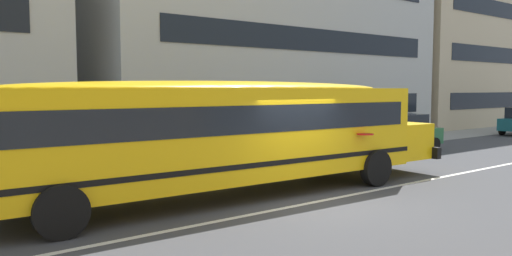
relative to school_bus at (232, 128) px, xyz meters
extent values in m
plane|color=#424244|center=(1.08, -1.83, -1.76)|extent=(400.00, 400.00, 0.00)
cube|color=gray|center=(1.08, 5.65, -1.75)|extent=(120.00, 3.00, 0.01)
cube|color=silver|center=(1.08, -1.83, -1.75)|extent=(110.00, 0.16, 0.01)
cube|color=yellow|center=(-0.26, 0.01, -0.11)|extent=(11.39, 3.01, 2.26)
cube|color=yellow|center=(6.21, -0.24, -0.68)|extent=(1.73, 2.22, 1.13)
cube|color=black|center=(7.03, -0.27, -1.06)|extent=(0.31, 2.57, 0.37)
cube|color=black|center=(-0.26, 0.01, 0.29)|extent=(10.71, 3.02, 0.66)
cube|color=black|center=(-0.26, 0.01, -0.78)|extent=(11.41, 3.04, 0.12)
ellipsoid|color=yellow|center=(-0.26, 0.01, 1.02)|extent=(10.93, 2.78, 0.37)
cylinder|color=red|center=(3.30, -1.60, -0.23)|extent=(0.47, 0.47, 0.03)
cylinder|color=black|center=(4.08, 1.12, -1.24)|extent=(1.04, 0.33, 1.03)
cylinder|color=black|center=(3.98, -1.44, -1.24)|extent=(1.04, 0.33, 1.03)
cylinder|color=black|center=(-4.49, 1.46, -1.24)|extent=(1.04, 0.33, 1.03)
cylinder|color=black|center=(-4.59, -1.10, -1.24)|extent=(1.04, 0.33, 1.03)
cylinder|color=black|center=(22.07, 3.73, -1.46)|extent=(0.60, 0.20, 0.60)
cube|color=#236038|center=(10.99, 2.84, -1.11)|extent=(3.95, 1.82, 0.70)
cube|color=black|center=(10.84, 2.84, -0.44)|extent=(2.25, 1.63, 0.64)
cylinder|color=black|center=(12.32, 3.65, -1.46)|extent=(0.61, 0.20, 0.60)
cylinder|color=black|center=(12.26, 1.95, -1.46)|extent=(0.61, 0.20, 0.60)
cylinder|color=black|center=(9.72, 3.73, -1.46)|extent=(0.61, 0.20, 0.60)
cylinder|color=black|center=(9.67, 2.03, -1.46)|extent=(0.61, 0.20, 0.60)
cube|color=#B7B7B2|center=(10.01, 14.14, 4.64)|extent=(19.96, 13.99, 12.80)
cube|color=black|center=(10.01, 7.13, 0.16)|extent=(16.76, 0.04, 1.10)
cube|color=black|center=(10.01, 7.13, 3.36)|extent=(16.76, 0.04, 1.10)
cube|color=#C6B28E|center=(29.12, 12.63, 6.24)|extent=(16.72, 10.95, 16.00)
cube|color=black|center=(29.12, 7.13, 0.16)|extent=(14.05, 0.04, 1.10)
cube|color=black|center=(29.12, 7.13, 3.36)|extent=(14.05, 0.04, 1.10)
cube|color=black|center=(29.12, 7.13, 6.56)|extent=(14.05, 0.04, 1.10)
camera|label=1|loc=(-7.18, -10.31, 1.02)|focal=34.57mm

